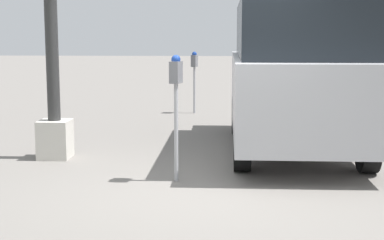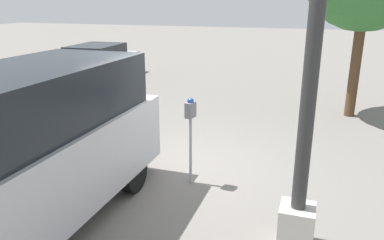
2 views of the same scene
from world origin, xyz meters
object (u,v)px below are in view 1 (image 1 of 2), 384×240
Objects in this scene: lamp_post at (51,21)px; parked_van at (294,73)px; parking_meter_near at (176,89)px; parking_meter_far at (194,68)px.

lamp_post is 1.18× the size of parked_van.
parked_van is at bearing -26.09° from parking_meter_near.
lamp_post reaches higher than parking_meter_far.
parking_meter_near is 1.11× the size of parking_meter_far.
lamp_post is at bearing 173.63° from parking_meter_far.
parking_meter_near is 6.16m from parking_meter_far.
parking_meter_far is 0.25× the size of lamp_post.
parking_meter_far is at bearing 14.10° from parking_meter_near.
parking_meter_near is at bearing 140.90° from parked_van.
parked_van reaches higher than parking_meter_far.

